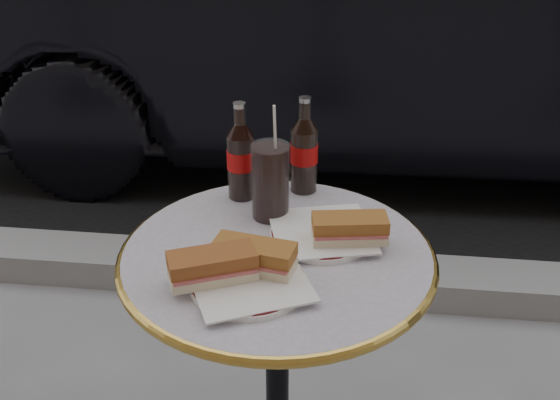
# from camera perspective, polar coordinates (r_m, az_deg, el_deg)

# --- Properties ---
(asphalt_road) EXTENTS (40.00, 8.00, 0.00)m
(asphalt_road) POSITION_cam_1_polar(r_m,az_deg,el_deg) (6.31, 5.44, 15.17)
(asphalt_road) COLOR black
(asphalt_road) RESTS_ON ground
(curb) EXTENTS (40.00, 0.20, 0.12)m
(curb) POSITION_cam_1_polar(r_m,az_deg,el_deg) (2.49, 2.29, -6.18)
(curb) COLOR gray
(curb) RESTS_ON ground
(bistro_table) EXTENTS (0.62, 0.62, 0.73)m
(bistro_table) POSITION_cam_1_polar(r_m,az_deg,el_deg) (1.60, -0.22, -15.32)
(bistro_table) COLOR #BAB2C4
(bistro_table) RESTS_ON ground
(plate_left) EXTENTS (0.26, 0.26, 0.01)m
(plate_left) POSITION_cam_1_polar(r_m,az_deg,el_deg) (1.27, -2.57, -6.77)
(plate_left) COLOR white
(plate_left) RESTS_ON bistro_table
(plate_right) EXTENTS (0.22, 0.22, 0.01)m
(plate_right) POSITION_cam_1_polar(r_m,az_deg,el_deg) (1.41, 3.40, -2.81)
(plate_right) COLOR white
(plate_right) RESTS_ON bistro_table
(sandwich_left_a) EXTENTS (0.17, 0.13, 0.05)m
(sandwich_left_a) POSITION_cam_1_polar(r_m,az_deg,el_deg) (1.26, -5.52, -5.50)
(sandwich_left_a) COLOR brown
(sandwich_left_a) RESTS_ON plate_left
(sandwich_left_b) EXTENTS (0.16, 0.10, 0.05)m
(sandwich_left_b) POSITION_cam_1_polar(r_m,az_deg,el_deg) (1.28, -2.12, -4.71)
(sandwich_left_b) COLOR #975B26
(sandwich_left_b) RESTS_ON plate_left
(sandwich_right) EXTENTS (0.15, 0.09, 0.05)m
(sandwich_right) POSITION_cam_1_polar(r_m,az_deg,el_deg) (1.37, 5.68, -2.45)
(sandwich_right) COLOR #965A26
(sandwich_right) RESTS_ON plate_right
(cola_bottle_left) EXTENTS (0.07, 0.07, 0.22)m
(cola_bottle_left) POSITION_cam_1_polar(r_m,az_deg,el_deg) (1.51, -3.22, 4.01)
(cola_bottle_left) COLOR black
(cola_bottle_left) RESTS_ON bistro_table
(cola_bottle_right) EXTENTS (0.07, 0.07, 0.22)m
(cola_bottle_right) POSITION_cam_1_polar(r_m,az_deg,el_deg) (1.54, 1.98, 4.50)
(cola_bottle_right) COLOR black
(cola_bottle_right) RESTS_ON bistro_table
(cola_glass) EXTENTS (0.10, 0.10, 0.16)m
(cola_glass) POSITION_cam_1_polar(r_m,az_deg,el_deg) (1.45, -0.79, 1.54)
(cola_glass) COLOR black
(cola_glass) RESTS_ON bistro_table
(parked_car) EXTENTS (1.57, 4.23, 1.38)m
(parked_car) POSITION_cam_1_polar(r_m,az_deg,el_deg) (3.38, 8.10, 15.04)
(parked_car) COLOR black
(parked_car) RESTS_ON ground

